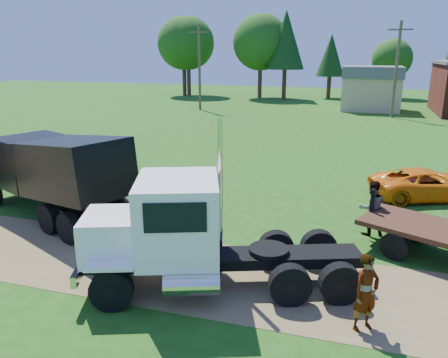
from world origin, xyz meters
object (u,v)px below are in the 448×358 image
(black_dump_truck, at_px, (54,170))
(orange_pickup, at_px, (427,184))
(white_semi_tractor, at_px, (182,234))
(spectator_a, at_px, (366,293))

(black_dump_truck, height_order, orange_pickup, black_dump_truck)
(black_dump_truck, bearing_deg, orange_pickup, 48.24)
(white_semi_tractor, bearing_deg, spectator_a, -26.72)
(white_semi_tractor, distance_m, black_dump_truck, 7.56)
(orange_pickup, distance_m, spectator_a, 11.04)
(white_semi_tractor, xyz_separation_m, black_dump_truck, (-6.69, 3.51, 0.33))
(white_semi_tractor, height_order, spectator_a, white_semi_tractor)
(black_dump_truck, relative_size, orange_pickup, 1.68)
(black_dump_truck, bearing_deg, white_semi_tractor, -4.51)
(black_dump_truck, bearing_deg, spectator_a, 3.58)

